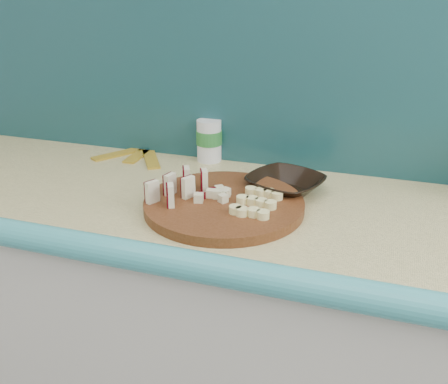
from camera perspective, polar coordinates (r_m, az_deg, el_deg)
name	(u,v)px	position (r m, az deg, el deg)	size (l,w,h in m)	color
kitchen_counter	(248,355)	(1.44, 2.73, -18.11)	(2.20, 0.63, 0.91)	silver
backsplash	(282,77)	(1.38, 6.64, 12.92)	(2.20, 0.02, 0.50)	teal
cutting_board	(224,204)	(1.16, 0.00, -1.44)	(0.37, 0.37, 0.02)	#44230E
apple_wedges	(179,186)	(1.17, -5.21, 0.72)	(0.11, 0.15, 0.05)	#EFE6BF
apple_chunks	(214,195)	(1.16, -1.11, -0.31)	(0.05, 0.06, 0.02)	#F1EBC0
banana_slices	(257,202)	(1.12, 3.77, -1.17)	(0.10, 0.14, 0.02)	#FFF49B
brown_bowl	(285,185)	(1.25, 7.01, 0.86)	(0.18, 0.18, 0.04)	black
canister	(209,140)	(1.45, -1.71, 5.99)	(0.07, 0.07, 0.12)	white
banana_peel	(136,156)	(1.53, -9.99, 4.13)	(0.23, 0.19, 0.01)	gold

